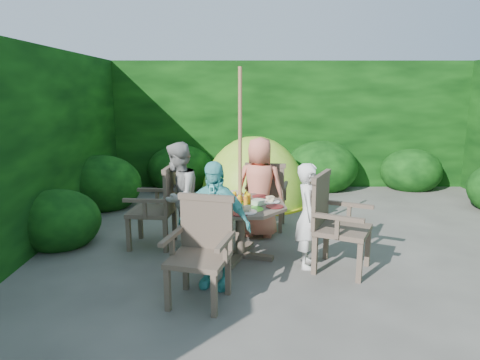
{
  "coord_description": "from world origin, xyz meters",
  "views": [
    {
      "loc": [
        -1.04,
        -5.02,
        1.96
      ],
      "look_at": [
        -1.03,
        0.19,
        0.85
      ],
      "focal_mm": 32.0,
      "sensor_mm": 36.0,
      "label": 1
    }
  ],
  "objects_px": {
    "garden_chair_back": "(266,195)",
    "dome_tent": "(254,201)",
    "child_front": "(214,225)",
    "child_back": "(259,187)",
    "garden_chair_left": "(158,205)",
    "patio_table": "(240,212)",
    "garden_chair_front": "(201,248)",
    "child_left": "(178,197)",
    "parasol_pole": "(240,166)",
    "garden_chair_right": "(335,221)",
    "child_right": "(308,216)"
  },
  "relations": [
    {
      "from": "garden_chair_left",
      "to": "child_front",
      "type": "height_order",
      "value": "child_front"
    },
    {
      "from": "garden_chair_left",
      "to": "child_front",
      "type": "xyz_separation_m",
      "value": [
        0.77,
        -1.13,
        0.11
      ]
    },
    {
      "from": "child_left",
      "to": "child_front",
      "type": "height_order",
      "value": "child_left"
    },
    {
      "from": "garden_chair_back",
      "to": "child_back",
      "type": "bearing_deg",
      "value": 78.75
    },
    {
      "from": "garden_chair_back",
      "to": "dome_tent",
      "type": "xyz_separation_m",
      "value": [
        -0.11,
        1.57,
        -0.5
      ]
    },
    {
      "from": "garden_chair_left",
      "to": "dome_tent",
      "type": "distance_m",
      "value": 2.62
    },
    {
      "from": "garden_chair_right",
      "to": "child_right",
      "type": "xyz_separation_m",
      "value": [
        -0.28,
        0.08,
        0.04
      ]
    },
    {
      "from": "garden_chair_left",
      "to": "parasol_pole",
      "type": "bearing_deg",
      "value": 74.92
    },
    {
      "from": "patio_table",
      "to": "garden_chair_back",
      "type": "distance_m",
      "value": 1.1
    },
    {
      "from": "garden_chair_left",
      "to": "child_front",
      "type": "bearing_deg",
      "value": 39.14
    },
    {
      "from": "child_right",
      "to": "child_back",
      "type": "relative_size",
      "value": 0.87
    },
    {
      "from": "patio_table",
      "to": "garden_chair_right",
      "type": "xyz_separation_m",
      "value": [
        1.03,
        -0.35,
        -0.0
      ]
    },
    {
      "from": "garden_chair_front",
      "to": "dome_tent",
      "type": "distance_m",
      "value": 3.72
    },
    {
      "from": "garden_chair_back",
      "to": "patio_table",
      "type": "bearing_deg",
      "value": 80.74
    },
    {
      "from": "garden_chair_left",
      "to": "child_front",
      "type": "distance_m",
      "value": 1.37
    },
    {
      "from": "child_left",
      "to": "garden_chair_left",
      "type": "bearing_deg",
      "value": -103.2
    },
    {
      "from": "garden_chair_front",
      "to": "child_left",
      "type": "bearing_deg",
      "value": 121.58
    },
    {
      "from": "parasol_pole",
      "to": "garden_chair_back",
      "type": "distance_m",
      "value": 1.25
    },
    {
      "from": "child_right",
      "to": "garden_chair_right",
      "type": "bearing_deg",
      "value": -99.72
    },
    {
      "from": "garden_chair_back",
      "to": "dome_tent",
      "type": "relative_size",
      "value": 0.41
    },
    {
      "from": "patio_table",
      "to": "garden_chair_front",
      "type": "bearing_deg",
      "value": -109.62
    },
    {
      "from": "child_right",
      "to": "garden_chair_back",
      "type": "bearing_deg",
      "value": 23.73
    },
    {
      "from": "garden_chair_right",
      "to": "child_left",
      "type": "height_order",
      "value": "child_left"
    },
    {
      "from": "child_left",
      "to": "garden_chair_right",
      "type": "bearing_deg",
      "value": 81.28
    },
    {
      "from": "dome_tent",
      "to": "garden_chair_back",
      "type": "bearing_deg",
      "value": -90.48
    },
    {
      "from": "child_back",
      "to": "child_left",
      "type": "bearing_deg",
      "value": 38.44
    },
    {
      "from": "child_front",
      "to": "dome_tent",
      "type": "xyz_separation_m",
      "value": [
        0.52,
        3.36,
        -0.64
      ]
    },
    {
      "from": "parasol_pole",
      "to": "dome_tent",
      "type": "bearing_deg",
      "value": 84.3
    },
    {
      "from": "garden_chair_back",
      "to": "child_right",
      "type": "bearing_deg",
      "value": 116.85
    },
    {
      "from": "child_back",
      "to": "child_front",
      "type": "bearing_deg",
      "value": 83.44
    },
    {
      "from": "patio_table",
      "to": "child_front",
      "type": "xyz_separation_m",
      "value": [
        -0.27,
        -0.76,
        0.1
      ]
    },
    {
      "from": "patio_table",
      "to": "garden_chair_front",
      "type": "distance_m",
      "value": 1.1
    },
    {
      "from": "patio_table",
      "to": "child_right",
      "type": "height_order",
      "value": "child_right"
    },
    {
      "from": "parasol_pole",
      "to": "dome_tent",
      "type": "height_order",
      "value": "parasol_pole"
    },
    {
      "from": "garden_chair_back",
      "to": "child_front",
      "type": "relative_size",
      "value": 0.73
    },
    {
      "from": "child_back",
      "to": "dome_tent",
      "type": "bearing_deg",
      "value": -77.41
    },
    {
      "from": "garden_chair_right",
      "to": "garden_chair_back",
      "type": "distance_m",
      "value": 1.53
    },
    {
      "from": "parasol_pole",
      "to": "garden_chair_left",
      "type": "bearing_deg",
      "value": 159.79
    },
    {
      "from": "parasol_pole",
      "to": "garden_chair_right",
      "type": "distance_m",
      "value": 1.22
    },
    {
      "from": "garden_chair_front",
      "to": "child_left",
      "type": "height_order",
      "value": "child_left"
    },
    {
      "from": "child_back",
      "to": "child_front",
      "type": "xyz_separation_m",
      "value": [
        -0.52,
        -1.51,
        -0.03
      ]
    },
    {
      "from": "dome_tent",
      "to": "child_left",
      "type": "bearing_deg",
      "value": -118.03
    },
    {
      "from": "child_front",
      "to": "child_back",
      "type": "bearing_deg",
      "value": 87.08
    },
    {
      "from": "child_front",
      "to": "child_left",
      "type": "bearing_deg",
      "value": 132.08
    },
    {
      "from": "parasol_pole",
      "to": "child_front",
      "type": "relative_size",
      "value": 1.71
    },
    {
      "from": "garden_chair_right",
      "to": "child_back",
      "type": "bearing_deg",
      "value": 61.14
    },
    {
      "from": "patio_table",
      "to": "child_front",
      "type": "bearing_deg",
      "value": -109.36
    },
    {
      "from": "parasol_pole",
      "to": "dome_tent",
      "type": "distance_m",
      "value": 2.83
    },
    {
      "from": "garden_chair_left",
      "to": "garden_chair_back",
      "type": "bearing_deg",
      "value": 120.23
    },
    {
      "from": "parasol_pole",
      "to": "dome_tent",
      "type": "xyz_separation_m",
      "value": [
        0.26,
        2.6,
        -1.1
      ]
    }
  ]
}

